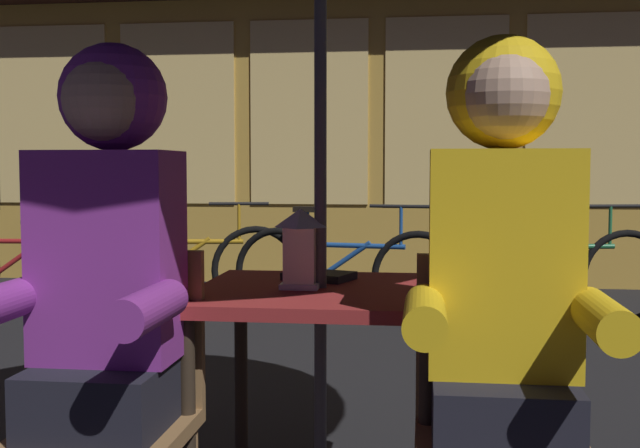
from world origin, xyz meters
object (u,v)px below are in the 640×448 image
object	(u,v)px
lantern	(301,246)
bicycle_second	(186,268)
person_right_hooded	(504,273)
potted_plant	(57,230)
cafe_table	(320,322)
person_left_hooded	(104,266)
bicycle_fourth	(554,275)
bicycle_nearest	(24,268)
bicycle_third	(346,273)
chair_left	(116,403)
chair_right	(499,418)
book	(319,276)

from	to	relation	value
lantern	bicycle_second	size ratio (longest dim) A/B	0.14
person_right_hooded	potted_plant	bearing A→B (deg)	125.31
cafe_table	person_left_hooded	world-z (taller)	person_left_hooded
lantern	potted_plant	world-z (taller)	lantern
bicycle_fourth	potted_plant	world-z (taller)	potted_plant
person_left_hooded	potted_plant	distance (m)	5.33
lantern	bicycle_nearest	bearing A→B (deg)	128.22
person_right_hooded	bicycle_third	distance (m)	3.80
chair_left	bicycle_nearest	world-z (taller)	chair_left
potted_plant	lantern	bearing A→B (deg)	-56.90
chair_right	person_left_hooded	bearing A→B (deg)	-176.61
person_right_hooded	chair_right	bearing A→B (deg)	90.00
bicycle_third	bicycle_nearest	bearing A→B (deg)	179.78
lantern	person_right_hooded	xyz separation A→B (m)	(0.54, -0.41, -0.01)
chair_left	chair_right	size ratio (longest dim) A/B	1.00
chair_left	bicycle_third	world-z (taller)	chair_left
book	potted_plant	distance (m)	5.05
bicycle_second	potted_plant	distance (m)	1.72
person_left_hooded	bicycle_fourth	size ratio (longest dim) A/B	0.85
cafe_table	potted_plant	world-z (taller)	potted_plant
cafe_table	person_left_hooded	xyz separation A→B (m)	(-0.48, -0.43, 0.21)
lantern	bicycle_third	size ratio (longest dim) A/B	0.14
bicycle_third	person_right_hooded	bearing A→B (deg)	-78.99
bicycle_fourth	potted_plant	bearing A→B (deg)	166.75
chair_left	lantern	bearing A→B (deg)	39.88
lantern	bicycle_second	xyz separation A→B (m)	(-1.38, 3.41, -0.51)
person_right_hooded	lantern	bearing A→B (deg)	142.51
bicycle_fourth	chair_left	bearing A→B (deg)	-114.28
chair_left	bicycle_nearest	bearing A→B (deg)	120.75
chair_left	potted_plant	world-z (taller)	potted_plant
person_left_hooded	book	xyz separation A→B (m)	(0.45, 0.59, -0.09)
lantern	potted_plant	size ratio (longest dim) A/B	0.25
potted_plant	person_right_hooded	bearing A→B (deg)	-54.69
bicycle_nearest	book	xyz separation A→B (m)	(2.63, -3.12, 0.41)
person_left_hooded	book	world-z (taller)	person_left_hooded
bicycle_nearest	bicycle_second	bearing A→B (deg)	5.60
lantern	bicycle_nearest	size ratio (longest dim) A/B	0.14
potted_plant	bicycle_nearest	bearing A→B (deg)	-77.49
cafe_table	bicycle_second	xyz separation A→B (m)	(-1.44, 3.40, -0.29)
bicycle_fourth	bicycle_nearest	bearing A→B (deg)	-178.83
chair_left	bicycle_second	bearing A→B (deg)	104.26
person_right_hooded	bicycle_fourth	bearing A→B (deg)	79.20
bicycle_nearest	potted_plant	size ratio (longest dim) A/B	1.82
lantern	bicycle_third	world-z (taller)	lantern
chair_right	potted_plant	distance (m)	5.77
chair_right	book	xyz separation A→B (m)	(-0.51, 0.53, 0.26)
chair_left	cafe_table	bearing A→B (deg)	37.55
bicycle_nearest	bicycle_third	bearing A→B (deg)	-0.22
chair_left	potted_plant	bearing A→B (deg)	117.12
bicycle_fourth	book	xyz separation A→B (m)	(-1.23, -3.20, 0.41)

